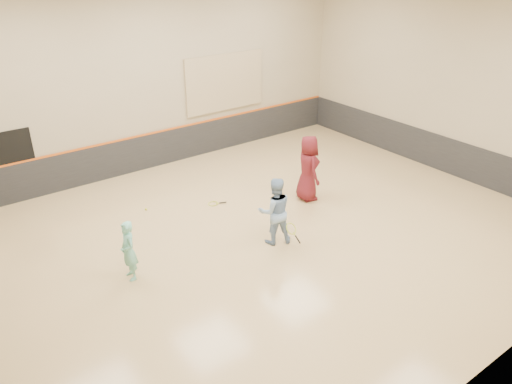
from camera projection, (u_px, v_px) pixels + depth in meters
room at (264, 210)px, 12.75m from camera, size 15.04×12.04×6.22m
wainscot_back at (158, 149)px, 17.13m from camera, size 14.90×0.04×1.20m
wainscot_right at (439, 153)px, 16.84m from camera, size 0.04×11.90×1.20m
accent_stripe at (157, 132)px, 16.85m from camera, size 14.90×0.03×0.06m
acoustic_panel at (225, 82)px, 17.77m from camera, size 3.20×0.08×2.00m
doorway at (17, 167)px, 14.51m from camera, size 1.10×0.05×2.20m
girl at (129, 251)px, 11.20m from camera, size 0.37×0.55×1.45m
instructor at (275, 211)px, 12.52m from camera, size 1.07×0.96×1.79m
young_man at (308, 168)px, 14.68m from camera, size 0.89×1.11×1.99m
held_racket at (291, 229)px, 12.47m from camera, size 0.50×0.50×0.56m
spare_racket at (213, 203)px, 14.76m from camera, size 0.67×0.67×0.08m
ball_under_racket at (278, 222)px, 13.73m from camera, size 0.07×0.07×0.07m
ball_in_hand at (313, 158)px, 14.56m from camera, size 0.07×0.07×0.07m
ball_beside_spare at (146, 209)px, 14.42m from camera, size 0.07×0.07×0.07m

